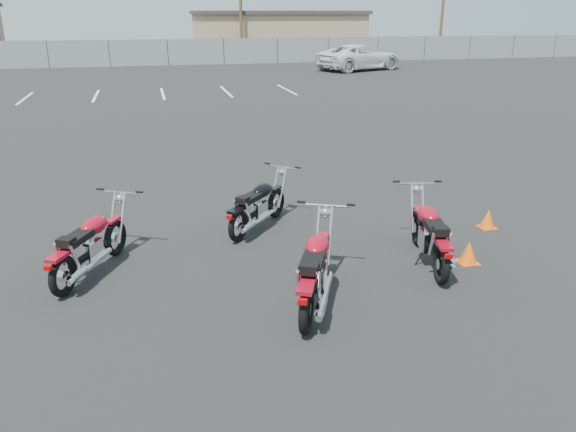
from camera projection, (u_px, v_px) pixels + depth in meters
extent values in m
plane|color=black|center=(285.00, 272.00, 8.30)|extent=(120.00, 120.00, 0.00)
torus|color=black|center=(115.00, 238.00, 8.79)|extent=(0.36, 0.56, 0.58)
cylinder|color=silver|center=(115.00, 238.00, 8.79)|extent=(0.16, 0.18, 0.15)
torus|color=black|center=(63.00, 276.00, 7.52)|extent=(0.36, 0.56, 0.58)
cylinder|color=silver|center=(63.00, 276.00, 7.52)|extent=(0.16, 0.18, 0.15)
cube|color=black|center=(91.00, 253.00, 8.14)|extent=(0.54, 0.94, 0.06)
cube|color=silver|center=(89.00, 251.00, 8.08)|extent=(0.41, 0.45, 0.29)
cylinder|color=silver|center=(87.00, 239.00, 8.02)|extent=(0.28, 0.30, 0.25)
ellipsoid|color=#A1091D|center=(94.00, 225.00, 8.17)|extent=(0.51, 0.63, 0.25)
cube|color=black|center=(77.00, 238.00, 7.76)|extent=(0.46, 0.58, 0.10)
cube|color=black|center=(66.00, 242.00, 7.52)|extent=(0.27, 0.25, 0.12)
cube|color=#A1091D|center=(59.00, 256.00, 7.39)|extent=(0.34, 0.44, 0.05)
cube|color=#A1091D|center=(113.00, 220.00, 8.69)|extent=(0.26, 0.35, 0.04)
cylinder|color=silver|center=(74.00, 256.00, 7.54)|extent=(0.12, 0.18, 0.38)
cylinder|color=silver|center=(59.00, 255.00, 7.59)|extent=(0.12, 0.18, 0.38)
cylinder|color=silver|center=(90.00, 266.00, 7.86)|extent=(0.56, 0.98, 0.12)
cylinder|color=silver|center=(77.00, 274.00, 7.58)|extent=(0.26, 0.36, 0.13)
cylinder|color=silver|center=(122.00, 217.00, 8.77)|extent=(0.21, 0.36, 0.76)
cylinder|color=silver|center=(112.00, 216.00, 8.81)|extent=(0.21, 0.36, 0.76)
sphere|color=silver|center=(120.00, 199.00, 8.85)|extent=(0.21, 0.21, 0.15)
cylinder|color=silver|center=(120.00, 192.00, 8.83)|extent=(0.61, 0.33, 0.03)
cylinder|color=black|center=(139.00, 192.00, 8.73)|extent=(0.12, 0.08, 0.03)
cylinder|color=black|center=(100.00, 189.00, 8.87)|extent=(0.12, 0.08, 0.03)
cylinder|color=black|center=(81.00, 266.00, 8.14)|extent=(0.14, 0.09, 0.29)
cube|color=#990505|center=(48.00, 268.00, 7.19)|extent=(0.11, 0.09, 0.06)
torus|color=black|center=(276.00, 203.00, 10.43)|extent=(0.44, 0.48, 0.55)
cylinder|color=silver|center=(276.00, 203.00, 10.43)|extent=(0.17, 0.17, 0.15)
torus|color=black|center=(238.00, 226.00, 9.32)|extent=(0.44, 0.48, 0.55)
cylinder|color=silver|center=(238.00, 226.00, 9.32)|extent=(0.17, 0.17, 0.15)
cube|color=black|center=(258.00, 212.00, 9.86)|extent=(0.70, 0.78, 0.05)
cube|color=silver|center=(257.00, 210.00, 9.80)|extent=(0.42, 0.43, 0.27)
cylinder|color=silver|center=(257.00, 201.00, 9.75)|extent=(0.29, 0.29, 0.24)
ellipsoid|color=black|center=(262.00, 190.00, 9.88)|extent=(0.56, 0.58, 0.23)
cube|color=black|center=(250.00, 198.00, 9.52)|extent=(0.51, 0.54, 0.09)
cube|color=black|center=(243.00, 200.00, 9.31)|extent=(0.26, 0.26, 0.11)
cube|color=black|center=(237.00, 210.00, 9.20)|extent=(0.38, 0.40, 0.05)
cube|color=black|center=(276.00, 188.00, 10.33)|extent=(0.29, 0.31, 0.04)
cylinder|color=silver|center=(248.00, 211.00, 9.31)|extent=(0.14, 0.16, 0.36)
cylinder|color=silver|center=(237.00, 209.00, 9.40)|extent=(0.14, 0.16, 0.36)
cylinder|color=silver|center=(258.00, 221.00, 9.59)|extent=(0.73, 0.81, 0.12)
cylinder|color=silver|center=(249.00, 225.00, 9.33)|extent=(0.30, 0.32, 0.12)
cylinder|color=silver|center=(283.00, 187.00, 10.38)|extent=(0.27, 0.30, 0.72)
cylinder|color=silver|center=(275.00, 186.00, 10.45)|extent=(0.27, 0.30, 0.72)
sphere|color=silver|center=(282.00, 172.00, 10.46)|extent=(0.21, 0.21, 0.15)
cylinder|color=silver|center=(283.00, 167.00, 10.44)|extent=(0.50, 0.44, 0.03)
cylinder|color=black|center=(298.00, 168.00, 10.28)|extent=(0.10, 0.10, 0.03)
cylinder|color=black|center=(267.00, 164.00, 10.55)|extent=(0.10, 0.10, 0.03)
cylinder|color=black|center=(249.00, 221.00, 9.90)|extent=(0.12, 0.11, 0.27)
cube|color=#990505|center=(229.00, 218.00, 9.02)|extent=(0.10, 0.10, 0.05)
torus|color=black|center=(322.00, 258.00, 8.01)|extent=(0.36, 0.60, 0.61)
cylinder|color=silver|center=(322.00, 258.00, 8.01)|extent=(0.16, 0.19, 0.16)
torus|color=black|center=(306.00, 309.00, 6.64)|extent=(0.36, 0.60, 0.61)
cylinder|color=silver|center=(306.00, 309.00, 6.64)|extent=(0.16, 0.19, 0.16)
cube|color=black|center=(315.00, 279.00, 7.31)|extent=(0.54, 1.02, 0.06)
cube|color=silver|center=(315.00, 276.00, 7.24)|extent=(0.42, 0.47, 0.31)
cylinder|color=silver|center=(315.00, 263.00, 7.18)|extent=(0.29, 0.32, 0.27)
ellipsoid|color=#A1091D|center=(318.00, 246.00, 7.35)|extent=(0.53, 0.67, 0.26)
cube|color=black|center=(312.00, 263.00, 6.90)|extent=(0.48, 0.62, 0.10)
cube|color=black|center=(309.00, 268.00, 6.65)|extent=(0.28, 0.26, 0.12)
cube|color=#A1091D|center=(306.00, 286.00, 6.51)|extent=(0.35, 0.47, 0.05)
cube|color=#A1091D|center=(323.00, 237.00, 7.90)|extent=(0.27, 0.37, 0.04)
cylinder|color=silver|center=(319.00, 285.00, 6.67)|extent=(0.12, 0.19, 0.40)
cylinder|color=silver|center=(298.00, 283.00, 6.71)|extent=(0.12, 0.19, 0.40)
cylinder|color=silver|center=(325.00, 295.00, 7.02)|extent=(0.55, 1.06, 0.13)
cylinder|color=silver|center=(321.00, 306.00, 6.71)|extent=(0.26, 0.38, 0.14)
cylinder|color=silver|center=(330.00, 234.00, 7.99)|extent=(0.21, 0.39, 0.81)
cylinder|color=silver|center=(317.00, 234.00, 8.02)|extent=(0.21, 0.39, 0.81)
sphere|color=silver|center=(326.00, 213.00, 8.07)|extent=(0.22, 0.22, 0.16)
cylinder|color=silver|center=(326.00, 205.00, 8.05)|extent=(0.66, 0.33, 0.03)
cylinder|color=black|center=(351.00, 205.00, 7.96)|extent=(0.13, 0.08, 0.04)
cylinder|color=black|center=(301.00, 202.00, 8.08)|extent=(0.13, 0.08, 0.04)
cylinder|color=black|center=(303.00, 295.00, 7.31)|extent=(0.16, 0.09, 0.31)
cube|color=#990505|center=(303.00, 302.00, 6.29)|extent=(0.12, 0.10, 0.06)
torus|color=black|center=(418.00, 228.00, 9.19)|extent=(0.24, 0.60, 0.59)
cylinder|color=silver|center=(418.00, 228.00, 9.19)|extent=(0.13, 0.18, 0.16)
torus|color=black|center=(441.00, 264.00, 7.85)|extent=(0.24, 0.60, 0.59)
cylinder|color=silver|center=(441.00, 264.00, 7.85)|extent=(0.13, 0.18, 0.16)
cube|color=black|center=(429.00, 242.00, 8.51)|extent=(0.33, 1.02, 0.06)
cube|color=silver|center=(430.00, 240.00, 8.44)|extent=(0.35, 0.43, 0.29)
cylinder|color=silver|center=(431.00, 229.00, 8.38)|extent=(0.25, 0.28, 0.26)
ellipsoid|color=#A1091D|center=(428.00, 215.00, 8.54)|extent=(0.42, 0.62, 0.25)
cube|color=black|center=(436.00, 227.00, 8.11)|extent=(0.37, 0.58, 0.10)
cube|color=black|center=(441.00, 231.00, 7.86)|extent=(0.25, 0.22, 0.12)
cube|color=#A1091D|center=(444.00, 244.00, 7.73)|extent=(0.27, 0.44, 0.05)
cube|color=#A1091D|center=(419.00, 210.00, 9.08)|extent=(0.20, 0.35, 0.04)
cylinder|color=silver|center=(448.00, 244.00, 7.91)|extent=(0.09, 0.19, 0.39)
cylinder|color=silver|center=(432.00, 244.00, 7.90)|extent=(0.09, 0.19, 0.39)
cylinder|color=silver|center=(444.00, 253.00, 8.25)|extent=(0.33, 1.07, 0.13)
cylinder|color=silver|center=(450.00, 261.00, 7.95)|extent=(0.19, 0.36, 0.13)
cylinder|color=silver|center=(423.00, 207.00, 9.19)|extent=(0.13, 0.39, 0.77)
cylinder|color=silver|center=(412.00, 207.00, 9.19)|extent=(0.13, 0.39, 0.77)
sphere|color=silver|center=(417.00, 189.00, 9.25)|extent=(0.19, 0.19, 0.16)
cylinder|color=silver|center=(417.00, 183.00, 9.23)|extent=(0.67, 0.19, 0.03)
cylinder|color=black|center=(438.00, 181.00, 9.21)|extent=(0.12, 0.06, 0.04)
cylinder|color=black|center=(396.00, 182.00, 9.20)|extent=(0.12, 0.06, 0.04)
cylinder|color=black|center=(420.00, 256.00, 8.48)|extent=(0.16, 0.06, 0.29)
cube|color=#990505|center=(449.00, 256.00, 7.51)|extent=(0.11, 0.08, 0.06)
cone|color=#F2600C|center=(488.00, 218.00, 9.94)|extent=(0.26, 0.26, 0.32)
cube|color=#F2600C|center=(487.00, 227.00, 10.00)|extent=(0.28, 0.28, 0.01)
cone|color=#F2600C|center=(469.00, 252.00, 8.55)|extent=(0.27, 0.27, 0.34)
cube|color=#F2600C|center=(467.00, 262.00, 8.61)|extent=(0.29, 0.29, 0.01)
cube|color=slate|center=(168.00, 52.00, 39.88)|extent=(80.00, 0.04, 1.80)
cylinder|color=black|center=(48.00, 54.00, 38.05)|extent=(0.06, 0.06, 1.80)
cylinder|color=black|center=(109.00, 53.00, 38.97)|extent=(0.06, 0.06, 1.80)
cylinder|color=black|center=(168.00, 52.00, 39.88)|extent=(0.06, 0.06, 1.80)
cylinder|color=black|center=(224.00, 51.00, 40.79)|extent=(0.06, 0.06, 1.80)
cylinder|color=black|center=(277.00, 51.00, 41.71)|extent=(0.06, 0.06, 1.80)
cylinder|color=black|center=(329.00, 50.00, 42.62)|extent=(0.06, 0.06, 1.80)
cylinder|color=black|center=(378.00, 49.00, 43.53)|extent=(0.06, 0.06, 1.80)
cylinder|color=black|center=(425.00, 48.00, 44.45)|extent=(0.06, 0.06, 1.80)
cylinder|color=black|center=(470.00, 47.00, 45.36)|extent=(0.06, 0.06, 1.80)
cylinder|color=black|center=(513.00, 47.00, 46.28)|extent=(0.06, 0.06, 1.80)
cylinder|color=black|center=(555.00, 46.00, 47.19)|extent=(0.06, 0.06, 1.80)
cube|color=tan|center=(276.00, 34.00, 50.09)|extent=(14.00, 9.00, 3.40)
cube|color=#3F3834|center=(276.00, 12.00, 49.46)|extent=(14.40, 9.40, 0.30)
cylinder|color=#4B3722|center=(240.00, 0.00, 43.66)|extent=(0.24, 0.24, 9.00)
cylinder|color=#4B3722|center=(443.00, 1.00, 48.68)|extent=(0.24, 0.24, 9.00)
cube|color=silver|center=(25.00, 98.00, 24.92)|extent=(0.12, 4.00, 0.01)
cube|color=silver|center=(96.00, 96.00, 25.61)|extent=(0.12, 4.00, 0.01)
cube|color=silver|center=(163.00, 94.00, 26.29)|extent=(0.12, 4.00, 0.01)
cube|color=silver|center=(226.00, 92.00, 26.98)|extent=(0.12, 4.00, 0.01)
cube|color=silver|center=(287.00, 90.00, 27.66)|extent=(0.12, 4.00, 0.01)
imported|color=silver|center=(360.00, 50.00, 36.51)|extent=(4.96, 7.26, 2.56)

